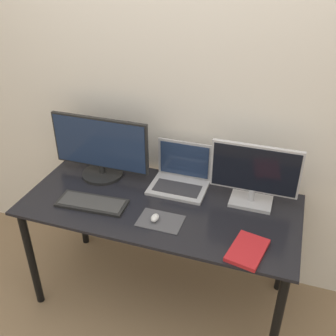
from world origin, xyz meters
name	(u,v)px	position (x,y,z in m)	size (l,w,h in m)	color
wall_back	(183,96)	(0.00, 0.78, 1.25)	(7.00, 0.05, 2.50)	silver
desk	(160,217)	(0.00, 0.36, 0.65)	(1.58, 0.72, 0.75)	black
monitor_left	(100,149)	(-0.45, 0.54, 0.93)	(0.63, 0.26, 0.40)	black
monitor_right	(254,175)	(0.49, 0.54, 0.93)	(0.49, 0.17, 0.37)	#B2B2B7
laptop	(181,176)	(0.05, 0.59, 0.81)	(0.34, 0.26, 0.26)	#ADADB2
keyboard	(92,203)	(-0.37, 0.23, 0.75)	(0.41, 0.18, 0.02)	black
mousepad	(160,221)	(0.06, 0.21, 0.75)	(0.24, 0.17, 0.00)	#47474C
mouse	(155,218)	(0.03, 0.20, 0.77)	(0.04, 0.07, 0.03)	silver
book	(247,250)	(0.54, 0.12, 0.76)	(0.20, 0.26, 0.02)	red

